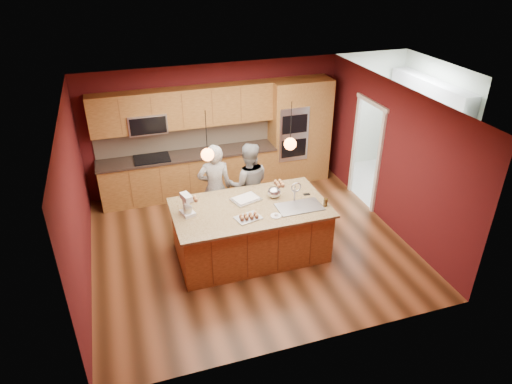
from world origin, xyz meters
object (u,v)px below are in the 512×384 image
object	(u,v)px
person_left	(215,188)
mixing_bowl	(274,192)
stand_mixer	(187,206)
island	(251,230)
person_right	(248,185)

from	to	relation	value
person_left	mixing_bowl	xyz separation A→B (m)	(0.87, -0.79, 0.18)
stand_mixer	mixing_bowl	xyz separation A→B (m)	(1.53, 0.10, -0.06)
person_left	stand_mixer	world-z (taller)	person_left
island	person_left	bearing A→B (deg)	111.91
island	person_left	distance (m)	1.12
person_left	person_right	xyz separation A→B (m)	(0.64, 0.00, -0.03)
person_right	mixing_bowl	xyz separation A→B (m)	(0.22, -0.79, 0.22)
island	stand_mixer	world-z (taller)	island
island	person_right	size ratio (longest dim) A/B	1.56
person_left	person_right	world-z (taller)	person_left
person_right	mixing_bowl	distance (m)	0.85
stand_mixer	mixing_bowl	bearing A→B (deg)	-11.88
island	mixing_bowl	distance (m)	0.76
island	mixing_bowl	size ratio (longest dim) A/B	11.09
island	stand_mixer	bearing A→B (deg)	174.74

